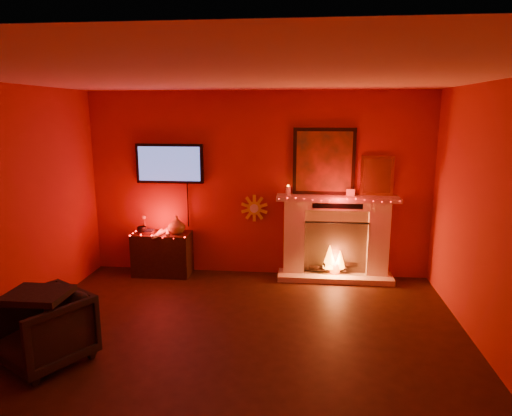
{
  "coord_description": "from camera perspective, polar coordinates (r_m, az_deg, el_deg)",
  "views": [
    {
      "loc": [
        0.66,
        -4.07,
        2.4
      ],
      "look_at": [
        0.06,
        1.7,
        1.17
      ],
      "focal_mm": 32.0,
      "sensor_mm": 36.0,
      "label": 1
    }
  ],
  "objects": [
    {
      "name": "room",
      "position": [
        4.26,
        -3.13,
        -2.35
      ],
      "size": [
        5.0,
        5.0,
        5.0
      ],
      "color": "black",
      "rests_on": "ground"
    },
    {
      "name": "fireplace",
      "position": [
        6.69,
        9.9,
        -2.71
      ],
      "size": [
        1.72,
        0.4,
        2.18
      ],
      "color": "beige",
      "rests_on": "floor"
    },
    {
      "name": "tv",
      "position": [
        6.85,
        -10.73,
        5.45
      ],
      "size": [
        1.0,
        0.07,
        1.24
      ],
      "color": "black",
      "rests_on": "room"
    },
    {
      "name": "sunburst_clock",
      "position": [
        6.74,
        -0.22,
        -0.03
      ],
      "size": [
        0.4,
        0.03,
        0.4
      ],
      "color": "yellow",
      "rests_on": "room"
    },
    {
      "name": "console_table",
      "position": [
        6.96,
        -11.56,
        -5.3
      ],
      "size": [
        0.84,
        0.55,
        0.9
      ],
      "color": "black",
      "rests_on": "floor"
    },
    {
      "name": "armchair",
      "position": [
        4.98,
        -24.95,
        -13.59
      ],
      "size": [
        1.03,
        1.03,
        0.69
      ],
      "primitive_type": "imported",
      "rotation": [
        0.0,
        0.0,
        -0.56
      ],
      "color": "black",
      "rests_on": "floor"
    }
  ]
}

